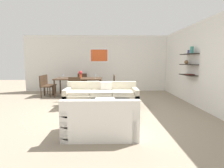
# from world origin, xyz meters

# --- Properties ---
(ground_plane) EXTENTS (18.00, 18.00, 0.00)m
(ground_plane) POSITION_xyz_m (0.00, 0.00, 0.00)
(ground_plane) COLOR gray
(back_wall_unit) EXTENTS (8.40, 0.09, 2.70)m
(back_wall_unit) POSITION_xyz_m (0.29, 3.53, 1.36)
(back_wall_unit) COLOR silver
(back_wall_unit) RESTS_ON ground
(right_wall_shelf_unit) EXTENTS (0.34, 8.20, 2.70)m
(right_wall_shelf_unit) POSITION_xyz_m (3.03, 0.60, 1.35)
(right_wall_shelf_unit) COLOR silver
(right_wall_shelf_unit) RESTS_ON ground
(sofa_beige) EXTENTS (2.32, 0.90, 0.78)m
(sofa_beige) POSITION_xyz_m (-0.06, 0.34, 0.29)
(sofa_beige) COLOR beige
(sofa_beige) RESTS_ON ground
(loveseat_white) EXTENTS (1.41, 0.90, 0.78)m
(loveseat_white) POSITION_xyz_m (0.01, -2.02, 0.29)
(loveseat_white) COLOR white
(loveseat_white) RESTS_ON ground
(coffee_table) EXTENTS (1.12, 1.08, 0.38)m
(coffee_table) POSITION_xyz_m (0.21, -0.78, 0.19)
(coffee_table) COLOR black
(coffee_table) RESTS_ON ground
(decorative_bowl) EXTENTS (0.33, 0.33, 0.07)m
(decorative_bowl) POSITION_xyz_m (0.25, -0.85, 0.42)
(decorative_bowl) COLOR black
(decorative_bowl) RESTS_ON coffee_table
(apple_on_coffee_table) EXTENTS (0.09, 0.09, 0.09)m
(apple_on_coffee_table) POSITION_xyz_m (-0.10, -0.92, 0.42)
(apple_on_coffee_table) COLOR red
(apple_on_coffee_table) RESTS_ON coffee_table
(dining_table) EXTENTS (1.95, 1.03, 0.75)m
(dining_table) POSITION_xyz_m (-1.09, 2.27, 0.69)
(dining_table) COLOR #422D1E
(dining_table) RESTS_ON ground
(dining_chair_right_far) EXTENTS (0.44, 0.44, 0.88)m
(dining_chair_right_far) POSITION_xyz_m (0.29, 2.51, 0.50)
(dining_chair_right_far) COLOR #422D1E
(dining_chair_right_far) RESTS_ON ground
(dining_chair_right_near) EXTENTS (0.44, 0.44, 0.88)m
(dining_chair_right_near) POSITION_xyz_m (0.29, 2.04, 0.50)
(dining_chair_right_near) COLOR #422D1E
(dining_chair_right_near) RESTS_ON ground
(dining_chair_left_near) EXTENTS (0.44, 0.44, 0.88)m
(dining_chair_left_near) POSITION_xyz_m (-2.48, 2.04, 0.50)
(dining_chair_left_near) COLOR #422D1E
(dining_chair_left_near) RESTS_ON ground
(dining_chair_foot) EXTENTS (0.44, 0.44, 0.88)m
(dining_chair_foot) POSITION_xyz_m (-1.09, 1.36, 0.50)
(dining_chair_foot) COLOR #422D1E
(dining_chair_foot) RESTS_ON ground
(dining_chair_head) EXTENTS (0.44, 0.44, 0.88)m
(dining_chair_head) POSITION_xyz_m (-1.09, 3.19, 0.50)
(dining_chair_head) COLOR #422D1E
(dining_chair_head) RESTS_ON ground
(dining_chair_left_far) EXTENTS (0.44, 0.44, 0.88)m
(dining_chair_left_far) POSITION_xyz_m (-2.48, 2.51, 0.50)
(dining_chair_left_far) COLOR #422D1E
(dining_chair_left_far) RESTS_ON ground
(wine_glass_left_far) EXTENTS (0.07, 0.07, 0.15)m
(wine_glass_left_far) POSITION_xyz_m (-1.81, 2.40, 0.86)
(wine_glass_left_far) COLOR silver
(wine_glass_left_far) RESTS_ON dining_table
(wine_glass_right_near) EXTENTS (0.06, 0.06, 0.18)m
(wine_glass_right_near) POSITION_xyz_m (-0.38, 2.15, 0.88)
(wine_glass_right_near) COLOR silver
(wine_glass_right_near) RESTS_ON dining_table
(wine_glass_head) EXTENTS (0.07, 0.07, 0.18)m
(wine_glass_head) POSITION_xyz_m (-1.09, 2.73, 0.88)
(wine_glass_head) COLOR silver
(wine_glass_head) RESTS_ON dining_table
(centerpiece_vase) EXTENTS (0.16, 0.16, 0.31)m
(centerpiece_vase) POSITION_xyz_m (-1.02, 2.30, 0.93)
(centerpiece_vase) COLOR #D85933
(centerpiece_vase) RESTS_ON dining_table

